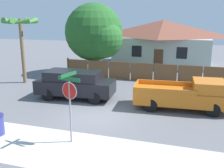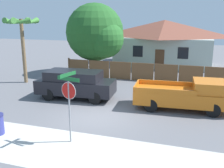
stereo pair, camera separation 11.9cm
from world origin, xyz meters
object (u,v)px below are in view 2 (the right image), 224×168
(oak_tree, at_px, (97,34))
(palm_tree, at_px, (22,27))
(orange_pickup, at_px, (186,95))
(stop_sign, at_px, (69,96))
(red_suv, at_px, (75,83))
(house, at_px, (164,42))

(oak_tree, bearing_deg, palm_tree, -131.59)
(orange_pickup, xyz_separation_m, stop_sign, (-4.39, -5.60, 1.18))
(orange_pickup, height_order, stop_sign, stop_sign)
(palm_tree, height_order, red_suv, palm_tree)
(oak_tree, distance_m, orange_pickup, 11.41)
(orange_pickup, bearing_deg, red_suv, 175.87)
(palm_tree, height_order, orange_pickup, palm_tree)
(red_suv, height_order, orange_pickup, red_suv)
(red_suv, distance_m, stop_sign, 6.18)
(red_suv, bearing_deg, stop_sign, -70.70)
(palm_tree, relative_size, orange_pickup, 0.94)
(house, xyz_separation_m, stop_sign, (-1.36, -19.56, -0.45))
(palm_tree, distance_m, orange_pickup, 13.22)
(oak_tree, relative_size, stop_sign, 2.12)
(red_suv, height_order, stop_sign, stop_sign)
(oak_tree, height_order, palm_tree, oak_tree)
(house, bearing_deg, red_suv, -105.19)
(palm_tree, bearing_deg, oak_tree, 48.41)
(house, distance_m, palm_tree, 14.89)
(house, bearing_deg, palm_tree, -129.75)
(oak_tree, distance_m, palm_tree, 6.48)
(house, bearing_deg, orange_pickup, -77.73)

